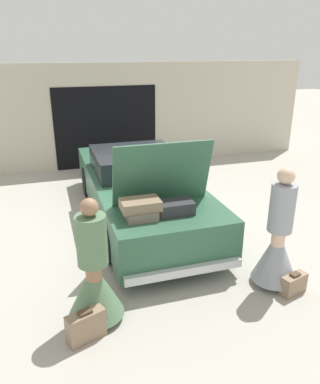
# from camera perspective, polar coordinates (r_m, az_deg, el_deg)

# --- Properties ---
(ground_plane) EXTENTS (40.00, 40.00, 0.00)m
(ground_plane) POSITION_cam_1_polar(r_m,az_deg,el_deg) (7.48, -3.08, -3.80)
(ground_plane) COLOR #ADA89E
(garage_wall_back) EXTENTS (12.00, 0.14, 2.80)m
(garage_wall_back) POSITION_cam_1_polar(r_m,az_deg,el_deg) (10.54, -8.32, 11.31)
(garage_wall_back) COLOR beige
(garage_wall_back) RESTS_ON ground_plane
(car) EXTENTS (1.84, 4.98, 1.88)m
(car) POSITION_cam_1_polar(r_m,az_deg,el_deg) (7.24, -3.18, 0.52)
(car) COLOR #336047
(car) RESTS_ON ground_plane
(person_left) EXTENTS (0.68, 0.68, 1.61)m
(person_left) POSITION_cam_1_polar(r_m,az_deg,el_deg) (4.65, -9.96, -12.93)
(person_left) COLOR #997051
(person_left) RESTS_ON ground_plane
(person_right) EXTENTS (0.63, 0.63, 1.73)m
(person_right) POSITION_cam_1_polar(r_m,az_deg,el_deg) (5.43, 17.45, -7.71)
(person_right) COLOR beige
(person_right) RESTS_ON ground_plane
(suitcase_beside_left_person) EXTENTS (0.47, 0.31, 0.39)m
(suitcase_beside_left_person) POSITION_cam_1_polar(r_m,az_deg,el_deg) (4.61, -11.21, -19.37)
(suitcase_beside_left_person) COLOR #8C7259
(suitcase_beside_left_person) RESTS_ON ground_plane
(suitcase_beside_right_person) EXTENTS (0.41, 0.25, 0.31)m
(suitcase_beside_right_person) POSITION_cam_1_polar(r_m,az_deg,el_deg) (5.55, 19.70, -13.07)
(suitcase_beside_right_person) COLOR #8C7259
(suitcase_beside_right_person) RESTS_ON ground_plane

